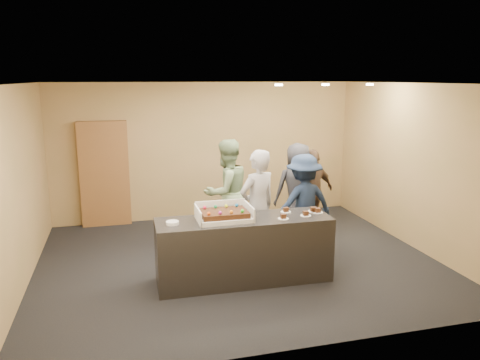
{
  "coord_description": "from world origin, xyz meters",
  "views": [
    {
      "loc": [
        -1.7,
        -6.6,
        2.78
      ],
      "look_at": [
        0.04,
        0.0,
        1.28
      ],
      "focal_mm": 35.0,
      "sensor_mm": 36.0,
      "label": 1
    }
  ],
  "objects_px": {
    "person_navy_man": "(303,203)",
    "person_brown_extra": "(313,191)",
    "storage_cabinet": "(105,174)",
    "person_sage_man": "(227,192)",
    "person_dark_suit": "(297,189)",
    "person_server_grey": "(257,207)",
    "serving_counter": "(244,250)",
    "sheet_cake": "(224,213)",
    "plate_stack": "(172,223)",
    "cake_box": "(224,216)"
  },
  "relations": [
    {
      "from": "sheet_cake",
      "to": "person_server_grey",
      "type": "xyz_separation_m",
      "value": [
        0.65,
        0.59,
        -0.12
      ]
    },
    {
      "from": "storage_cabinet",
      "to": "person_sage_man",
      "type": "relative_size",
      "value": 1.12
    },
    {
      "from": "storage_cabinet",
      "to": "person_navy_man",
      "type": "relative_size",
      "value": 1.25
    },
    {
      "from": "cake_box",
      "to": "person_dark_suit",
      "type": "distance_m",
      "value": 2.39
    },
    {
      "from": "person_brown_extra",
      "to": "person_dark_suit",
      "type": "xyz_separation_m",
      "value": [
        -0.32,
        -0.05,
        0.07
      ]
    },
    {
      "from": "storage_cabinet",
      "to": "cake_box",
      "type": "relative_size",
      "value": 2.74
    },
    {
      "from": "person_dark_suit",
      "to": "sheet_cake",
      "type": "bearing_deg",
      "value": 48.18
    },
    {
      "from": "serving_counter",
      "to": "plate_stack",
      "type": "height_order",
      "value": "plate_stack"
    },
    {
      "from": "plate_stack",
      "to": "person_brown_extra",
      "type": "bearing_deg",
      "value": 32.48
    },
    {
      "from": "storage_cabinet",
      "to": "plate_stack",
      "type": "relative_size",
      "value": 11.82
    },
    {
      "from": "plate_stack",
      "to": "person_dark_suit",
      "type": "height_order",
      "value": "person_dark_suit"
    },
    {
      "from": "person_brown_extra",
      "to": "person_dark_suit",
      "type": "relative_size",
      "value": 0.92
    },
    {
      "from": "plate_stack",
      "to": "person_dark_suit",
      "type": "xyz_separation_m",
      "value": [
        2.42,
        1.69,
        -0.09
      ]
    },
    {
      "from": "person_server_grey",
      "to": "person_brown_extra",
      "type": "height_order",
      "value": "person_server_grey"
    },
    {
      "from": "person_server_grey",
      "to": "person_navy_man",
      "type": "relative_size",
      "value": 1.1
    },
    {
      "from": "plate_stack",
      "to": "person_sage_man",
      "type": "bearing_deg",
      "value": 54.91
    },
    {
      "from": "serving_counter",
      "to": "person_navy_man",
      "type": "bearing_deg",
      "value": 36.64
    },
    {
      "from": "serving_counter",
      "to": "person_server_grey",
      "type": "xyz_separation_m",
      "value": [
        0.37,
        0.59,
        0.43
      ]
    },
    {
      "from": "serving_counter",
      "to": "person_server_grey",
      "type": "relative_size",
      "value": 1.37
    },
    {
      "from": "person_sage_man",
      "to": "person_server_grey",
      "type": "bearing_deg",
      "value": 81.14
    },
    {
      "from": "plate_stack",
      "to": "person_dark_suit",
      "type": "bearing_deg",
      "value": 34.91
    },
    {
      "from": "storage_cabinet",
      "to": "person_brown_extra",
      "type": "xyz_separation_m",
      "value": [
        3.65,
        -1.38,
        -0.23
      ]
    },
    {
      "from": "sheet_cake",
      "to": "person_sage_man",
      "type": "xyz_separation_m",
      "value": [
        0.39,
        1.54,
        -0.1
      ]
    },
    {
      "from": "serving_counter",
      "to": "plate_stack",
      "type": "distance_m",
      "value": 1.08
    },
    {
      "from": "storage_cabinet",
      "to": "sheet_cake",
      "type": "distance_m",
      "value": 3.5
    },
    {
      "from": "person_server_grey",
      "to": "person_brown_extra",
      "type": "bearing_deg",
      "value": -163.73
    },
    {
      "from": "person_navy_man",
      "to": "person_brown_extra",
      "type": "relative_size",
      "value": 1.04
    },
    {
      "from": "storage_cabinet",
      "to": "person_server_grey",
      "type": "bearing_deg",
      "value": -48.15
    },
    {
      "from": "serving_counter",
      "to": "person_brown_extra",
      "type": "height_order",
      "value": "person_brown_extra"
    },
    {
      "from": "person_navy_man",
      "to": "person_dark_suit",
      "type": "height_order",
      "value": "person_dark_suit"
    },
    {
      "from": "storage_cabinet",
      "to": "person_brown_extra",
      "type": "height_order",
      "value": "storage_cabinet"
    },
    {
      "from": "serving_counter",
      "to": "cake_box",
      "type": "distance_m",
      "value": 0.57
    },
    {
      "from": "person_navy_man",
      "to": "person_brown_extra",
      "type": "xyz_separation_m",
      "value": [
        0.53,
        0.84,
        -0.03
      ]
    },
    {
      "from": "person_server_grey",
      "to": "person_brown_extra",
      "type": "relative_size",
      "value": 1.14
    },
    {
      "from": "person_brown_extra",
      "to": "sheet_cake",
      "type": "bearing_deg",
      "value": 22.72
    },
    {
      "from": "storage_cabinet",
      "to": "person_sage_man",
      "type": "bearing_deg",
      "value": -38.17
    },
    {
      "from": "person_sage_man",
      "to": "plate_stack",
      "type": "bearing_deg",
      "value": 30.9
    },
    {
      "from": "person_navy_man",
      "to": "person_brown_extra",
      "type": "distance_m",
      "value": 1.0
    },
    {
      "from": "cake_box",
      "to": "person_server_grey",
      "type": "xyz_separation_m",
      "value": [
        0.65,
        0.57,
        -0.07
      ]
    },
    {
      "from": "sheet_cake",
      "to": "person_brown_extra",
      "type": "xyz_separation_m",
      "value": [
        2.04,
        1.73,
        -0.23
      ]
    },
    {
      "from": "person_server_grey",
      "to": "storage_cabinet",
      "type": "bearing_deg",
      "value": -71.2
    },
    {
      "from": "sheet_cake",
      "to": "plate_stack",
      "type": "bearing_deg",
      "value": -179.12
    },
    {
      "from": "sheet_cake",
      "to": "person_sage_man",
      "type": "bearing_deg",
      "value": 75.66
    },
    {
      "from": "person_dark_suit",
      "to": "person_brown_extra",
      "type": "bearing_deg",
      "value": -166.41
    },
    {
      "from": "person_navy_man",
      "to": "storage_cabinet",
      "type": "bearing_deg",
      "value": -43.25
    },
    {
      "from": "serving_counter",
      "to": "person_dark_suit",
      "type": "xyz_separation_m",
      "value": [
        1.45,
        1.68,
        0.38
      ]
    },
    {
      "from": "person_sage_man",
      "to": "person_dark_suit",
      "type": "distance_m",
      "value": 1.34
    },
    {
      "from": "person_navy_man",
      "to": "person_brown_extra",
      "type": "height_order",
      "value": "person_navy_man"
    },
    {
      "from": "serving_counter",
      "to": "sheet_cake",
      "type": "xyz_separation_m",
      "value": [
        -0.28,
        0.0,
        0.55
      ]
    },
    {
      "from": "sheet_cake",
      "to": "person_dark_suit",
      "type": "relative_size",
      "value": 0.37
    }
  ]
}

